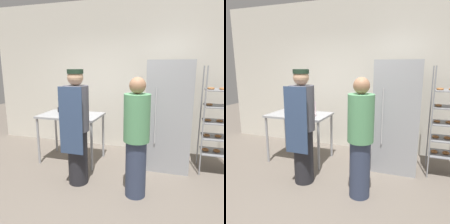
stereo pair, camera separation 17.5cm
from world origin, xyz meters
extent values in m
plane|color=#6B6056|center=(0.00, 0.00, 0.00)|extent=(14.00, 14.00, 0.00)
cube|color=silver|center=(0.00, 2.22, 1.55)|extent=(6.40, 0.12, 3.10)
cube|color=#9EA0A5|center=(0.86, 1.50, 0.93)|extent=(0.73, 0.74, 1.86)
cube|color=gray|center=(0.86, 1.14, 0.95)|extent=(0.67, 0.02, 1.53)
cylinder|color=silver|center=(0.66, 1.11, 0.98)|extent=(0.02, 0.02, 0.92)
cylinder|color=#93969B|center=(1.39, 1.23, 0.89)|extent=(0.02, 0.02, 1.77)
cylinder|color=#93969B|center=(1.39, 1.70, 0.89)|extent=(0.02, 0.02, 1.77)
cube|color=gray|center=(1.67, 1.46, 0.34)|extent=(0.51, 0.43, 0.01)
torus|color=#AD6B38|center=(1.49, 1.46, 0.37)|extent=(0.11, 0.11, 0.04)
torus|color=#AD6B38|center=(1.67, 1.46, 0.37)|extent=(0.11, 0.11, 0.04)
cube|color=gray|center=(1.67, 1.46, 0.60)|extent=(0.51, 0.43, 0.01)
torus|color=#AD6B38|center=(1.49, 1.46, 0.63)|extent=(0.11, 0.11, 0.03)
torus|color=#AD6B38|center=(1.67, 1.46, 0.63)|extent=(0.11, 0.11, 0.03)
cube|color=gray|center=(1.67, 1.46, 0.87)|extent=(0.51, 0.43, 0.01)
torus|color=#AD6B38|center=(1.49, 1.46, 0.89)|extent=(0.10, 0.10, 0.03)
torus|color=#AD6B38|center=(1.67, 1.46, 0.89)|extent=(0.10, 0.10, 0.03)
cube|color=gray|center=(1.67, 1.46, 1.13)|extent=(0.51, 0.43, 0.01)
torus|color=#AD6B38|center=(1.49, 1.46, 1.15)|extent=(0.10, 0.10, 0.03)
cube|color=gray|center=(1.67, 1.46, 1.39)|extent=(0.51, 0.43, 0.01)
torus|color=#AD6B38|center=(1.49, 1.46, 1.41)|extent=(0.11, 0.11, 0.03)
torus|color=#AD6B38|center=(1.67, 1.46, 1.41)|extent=(0.11, 0.11, 0.03)
cube|color=#9EA0A5|center=(-0.89, 1.22, 0.87)|extent=(1.12, 0.70, 0.04)
cylinder|color=#9EA0A5|center=(-1.40, 0.90, 0.43)|extent=(0.04, 0.04, 0.85)
cylinder|color=#9EA0A5|center=(-0.37, 0.90, 0.43)|extent=(0.04, 0.04, 0.85)
cylinder|color=#9EA0A5|center=(-1.40, 1.53, 0.43)|extent=(0.04, 0.04, 0.85)
cylinder|color=#9EA0A5|center=(-0.37, 1.53, 0.43)|extent=(0.04, 0.04, 0.85)
cube|color=silver|center=(-0.64, 1.01, 0.92)|extent=(0.29, 0.22, 0.05)
cube|color=silver|center=(-0.64, 1.12, 1.05)|extent=(0.28, 0.01, 0.22)
torus|color=#513323|center=(-0.70, 0.96, 0.95)|extent=(0.08, 0.08, 0.03)
torus|color=#513323|center=(-0.59, 0.96, 0.95)|extent=(0.08, 0.08, 0.03)
torus|color=#513323|center=(-0.70, 1.05, 0.95)|extent=(0.08, 0.08, 0.03)
torus|color=#513323|center=(-0.59, 1.05, 0.95)|extent=(0.08, 0.08, 0.03)
cylinder|color=black|center=(-1.18, 1.38, 0.93)|extent=(0.14, 0.14, 0.09)
cylinder|color=#B2BCC1|center=(-1.18, 1.38, 1.06)|extent=(0.11, 0.11, 0.16)
cylinder|color=black|center=(-1.18, 1.38, 1.15)|extent=(0.11, 0.11, 0.02)
cylinder|color=#232328|center=(-0.42, 0.48, 0.42)|extent=(0.30, 0.30, 0.83)
cylinder|color=#4C4C56|center=(-0.42, 0.48, 1.16)|extent=(0.36, 0.36, 0.66)
sphere|color=tan|center=(-0.42, 0.48, 1.61)|extent=(0.23, 0.23, 0.23)
cube|color=#33476B|center=(-0.42, 0.29, 1.02)|extent=(0.35, 0.02, 0.95)
cylinder|color=#1E3323|center=(-0.42, 0.48, 1.69)|extent=(0.23, 0.23, 0.06)
cylinder|color=#333D56|center=(0.48, 0.38, 0.40)|extent=(0.28, 0.28, 0.79)
cylinder|color=#569966|center=(0.48, 0.38, 1.10)|extent=(0.35, 0.35, 0.63)
sphere|color=#9E7051|center=(0.48, 0.38, 1.52)|extent=(0.21, 0.21, 0.21)
camera|label=1|loc=(0.93, -2.36, 1.76)|focal=35.00mm
camera|label=2|loc=(1.10, -2.30, 1.76)|focal=35.00mm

